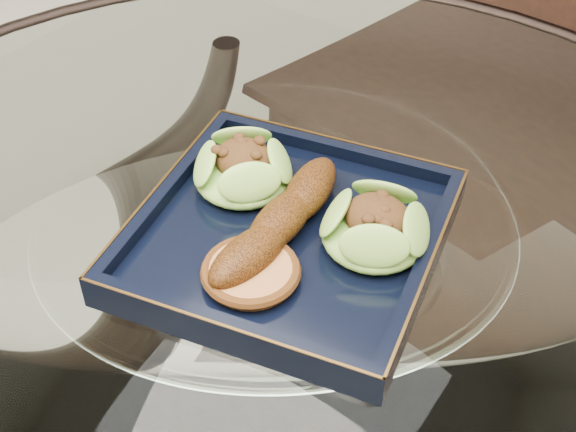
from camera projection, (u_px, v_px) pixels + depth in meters
The scene contains 7 objects.
dining_table at pixel (277, 362), 0.86m from camera, with size 1.13×1.13×0.77m.
dining_chair at pixel (491, 146), 1.21m from camera, with size 0.51×0.51×0.99m.
navy_plate at pixel (288, 240), 0.74m from camera, with size 0.27×0.27×0.02m, color black.
lettuce_wrap_left at pixel (243, 171), 0.78m from camera, with size 0.09×0.09×0.03m, color #6EAD32.
lettuce_wrap_right at pixel (375, 230), 0.71m from camera, with size 0.10×0.10×0.03m, color #74A830.
roasted_plantain at pixel (280, 221), 0.72m from camera, with size 0.19×0.04×0.04m, color #5A2C09.
crumb_patty at pixel (251, 273), 0.69m from camera, with size 0.08×0.08×0.01m, color #C37E41.
Camera 1 is at (0.31, -0.43, 1.29)m, focal length 50.00 mm.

